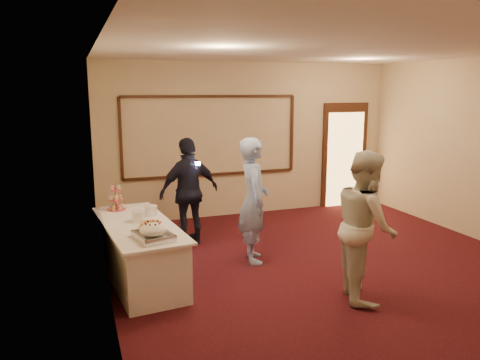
# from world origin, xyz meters

# --- Properties ---
(floor) EXTENTS (7.00, 7.00, 0.00)m
(floor) POSITION_xyz_m (0.00, 0.00, 0.00)
(floor) COLOR black
(floor) RESTS_ON ground
(room_walls) EXTENTS (6.04, 7.04, 3.02)m
(room_walls) POSITION_xyz_m (0.00, 0.00, 2.03)
(room_walls) COLOR beige
(room_walls) RESTS_ON floor
(wall_molding) EXTENTS (3.45, 0.04, 1.55)m
(wall_molding) POSITION_xyz_m (-0.80, 3.47, 1.60)
(wall_molding) COLOR #331A0F
(wall_molding) RESTS_ON room_walls
(doorway) EXTENTS (1.05, 0.07, 2.20)m
(doorway) POSITION_xyz_m (2.15, 3.45, 1.08)
(doorway) COLOR #331A0F
(doorway) RESTS_ON floor
(buffet_table) EXTENTS (1.06, 2.24, 0.77)m
(buffet_table) POSITION_xyz_m (-2.58, 0.82, 0.39)
(buffet_table) COLOR white
(buffet_table) RESTS_ON floor
(pavlova_tray) EXTENTS (0.47, 0.57, 0.20)m
(pavlova_tray) POSITION_xyz_m (-2.50, 0.11, 0.85)
(pavlova_tray) COLOR #B9BCC0
(pavlova_tray) RESTS_ON buffet_table
(cupcake_stand) EXTENTS (0.27, 0.27, 0.39)m
(cupcake_stand) POSITION_xyz_m (-2.78, 1.63, 0.91)
(cupcake_stand) COLOR #C63D45
(cupcake_stand) RESTS_ON buffet_table
(plate_stack_a) EXTENTS (0.17, 0.17, 0.14)m
(plate_stack_a) POSITION_xyz_m (-2.56, 0.89, 0.84)
(plate_stack_a) COLOR white
(plate_stack_a) RESTS_ON buffet_table
(plate_stack_b) EXTENTS (0.18, 0.18, 0.15)m
(plate_stack_b) POSITION_xyz_m (-2.36, 1.12, 0.84)
(plate_stack_b) COLOR white
(plate_stack_b) RESTS_ON buffet_table
(tart) EXTENTS (0.29, 0.29, 0.06)m
(tart) POSITION_xyz_m (-2.45, 0.60, 0.80)
(tart) COLOR white
(tart) RESTS_ON buffet_table
(man) EXTENTS (0.57, 0.74, 1.82)m
(man) POSITION_xyz_m (-0.91, 0.96, 0.91)
(man) COLOR #8FACE5
(man) RESTS_ON floor
(woman) EXTENTS (0.92, 1.04, 1.79)m
(woman) POSITION_xyz_m (-0.10, -0.62, 0.90)
(woman) COLOR beige
(woman) RESTS_ON floor
(guest) EXTENTS (1.09, 0.65, 1.74)m
(guest) POSITION_xyz_m (-1.60, 2.02, 0.87)
(guest) COLOR black
(guest) RESTS_ON floor
(camera_flash) EXTENTS (0.07, 0.05, 0.05)m
(camera_flash) POSITION_xyz_m (-1.49, 1.87, 1.34)
(camera_flash) COLOR white
(camera_flash) RESTS_ON guest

